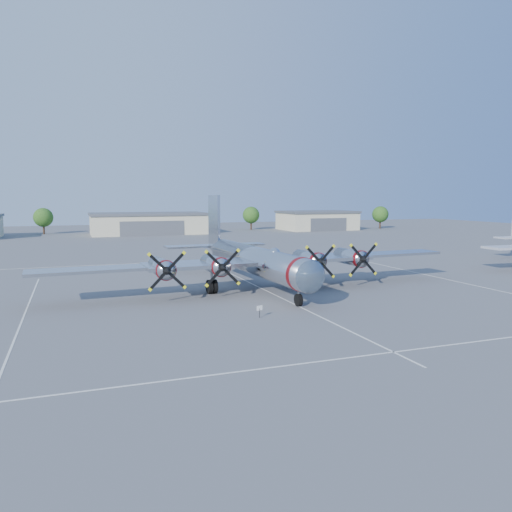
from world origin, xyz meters
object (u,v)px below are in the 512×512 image
object	(u,v)px
hangar_east	(317,220)
tree_west	(43,218)
main_bomber_b29	(253,287)
info_placard	(260,309)
tree_east	(251,215)
tree_far_east	(380,214)
hangar_center	(148,223)

from	to	relation	value
hangar_east	tree_west	distance (m)	73.46
main_bomber_b29	info_placard	size ratio (longest dim) A/B	44.52
main_bomber_b29	tree_west	bearing A→B (deg)	102.64
tree_west	tree_east	distance (m)	55.04
tree_west	info_placard	distance (m)	103.16
tree_far_east	info_placard	xyz separation A→B (m)	(-72.62, -91.07, -3.53)
tree_west	info_placard	world-z (taller)	tree_west
tree_far_east	main_bomber_b29	world-z (taller)	tree_far_east
tree_east	tree_far_east	world-z (taller)	same
tree_east	main_bomber_b29	world-z (taller)	tree_east
main_bomber_b29	tree_far_east	bearing A→B (deg)	45.84
tree_east	hangar_center	bearing A→B (deg)	-168.62
tree_east	info_placard	size ratio (longest dim) A/B	6.79
tree_west	tree_far_east	size ratio (longest dim) A/B	1.00
tree_far_east	tree_west	bearing A→B (deg)	173.86
hangar_center	hangar_east	bearing A→B (deg)	0.00
tree_west	main_bomber_b29	size ratio (longest dim) A/B	0.15
hangar_east	tree_east	xyz separation A→B (m)	(-18.00, 6.04, 1.51)
tree_east	main_bomber_b29	bearing A→B (deg)	-109.51
hangar_east	info_placard	world-z (taller)	hangar_east
main_bomber_b29	info_placard	xyz separation A→B (m)	(-4.11, -12.98, 0.69)
hangar_east	tree_west	size ratio (longest dim) A/B	3.10
tree_west	main_bomber_b29	bearing A→B (deg)	-74.46
tree_west	info_placard	bearing A→B (deg)	-78.60
hangar_center	main_bomber_b29	bearing A→B (deg)	-90.36
tree_east	tree_far_east	bearing A→B (deg)	-11.89
tree_west	hangar_east	bearing A→B (deg)	-6.28
tree_far_east	info_placard	world-z (taller)	tree_far_east
hangar_center	hangar_east	size ratio (longest dim) A/B	1.39
tree_west	tree_far_east	distance (m)	93.54
tree_east	tree_far_east	xyz separation A→B (m)	(38.00, -8.00, 0.00)
hangar_center	info_placard	bearing A→B (deg)	-92.84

